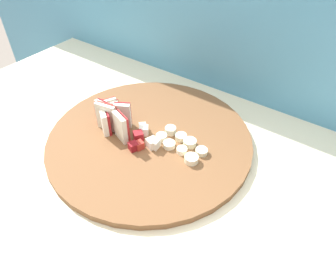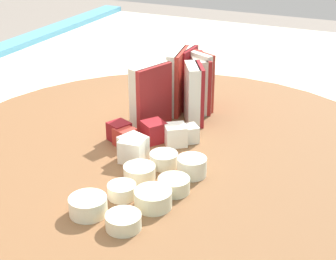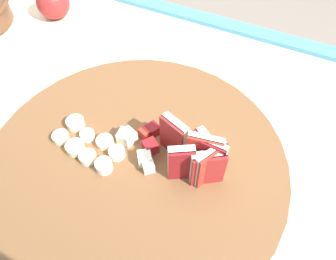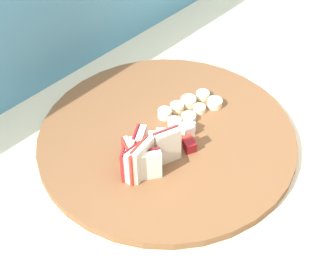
% 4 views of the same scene
% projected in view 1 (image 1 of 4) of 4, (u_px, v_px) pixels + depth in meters
% --- Properties ---
extents(tile_backsplash, '(2.40, 0.04, 1.38)m').
position_uv_depth(tile_backsplash, '(246.00, 159.00, 0.96)').
color(tile_backsplash, '#4C8EB2').
rests_on(tile_backsplash, ground).
extents(cutting_board, '(0.45, 0.45, 0.02)m').
position_uv_depth(cutting_board, '(150.00, 138.00, 0.68)').
color(cutting_board, brown).
rests_on(cutting_board, tiled_countertop).
extents(apple_wedge_fan, '(0.11, 0.07, 0.07)m').
position_uv_depth(apple_wedge_fan, '(111.00, 117.00, 0.68)').
color(apple_wedge_fan, maroon).
rests_on(apple_wedge_fan, cutting_board).
extents(apple_dice_pile, '(0.08, 0.09, 0.02)m').
position_uv_depth(apple_dice_pile, '(145.00, 139.00, 0.66)').
color(apple_dice_pile, white).
rests_on(apple_dice_pile, cutting_board).
extents(banana_slice_rows, '(0.12, 0.07, 0.02)m').
position_uv_depth(banana_slice_rows, '(181.00, 144.00, 0.65)').
color(banana_slice_rows, white).
rests_on(banana_slice_rows, cutting_board).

